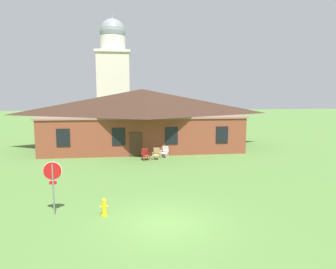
{
  "coord_description": "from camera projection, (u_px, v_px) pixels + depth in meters",
  "views": [
    {
      "loc": [
        -1.46,
        -11.58,
        5.19
      ],
      "look_at": [
        1.24,
        8.49,
        2.57
      ],
      "focal_mm": 31.93,
      "sensor_mm": 36.0,
      "label": 1
    }
  ],
  "objects": [
    {
      "name": "ground_plane",
      "position": [
        166.0,
        223.0,
        12.24
      ],
      "size": [
        200.0,
        200.0,
        0.0
      ],
      "primitive_type": "plane",
      "color": "#517A38"
    },
    {
      "name": "brick_building",
      "position": [
        142.0,
        118.0,
        30.4
      ],
      "size": [
        18.88,
        10.4,
        5.88
      ],
      "color": "brown",
      "rests_on": "ground"
    },
    {
      "name": "dome_tower",
      "position": [
        114.0,
        78.0,
        45.97
      ],
      "size": [
        5.18,
        5.18,
        17.63
      ],
      "color": "beige",
      "rests_on": "ground"
    },
    {
      "name": "stop_sign",
      "position": [
        53.0,
        178.0,
        12.95
      ],
      "size": [
        0.81,
        0.07,
        2.38
      ],
      "color": "slate",
      "rests_on": "ground"
    },
    {
      "name": "lawn_chair_by_porch",
      "position": [
        145.0,
        154.0,
        24.31
      ],
      "size": [
        0.75,
        0.8,
        0.96
      ],
      "color": "maroon",
      "rests_on": "ground"
    },
    {
      "name": "lawn_chair_near_door",
      "position": [
        156.0,
        153.0,
        24.55
      ],
      "size": [
        0.72,
        0.76,
        0.96
      ],
      "color": "tan",
      "rests_on": "ground"
    },
    {
      "name": "lawn_chair_left_end",
      "position": [
        165.0,
        152.0,
        25.37
      ],
      "size": [
        0.81,
        0.85,
        0.96
      ],
      "color": "white",
      "rests_on": "ground"
    },
    {
      "name": "fire_hydrant",
      "position": [
        104.0,
        207.0,
        12.98
      ],
      "size": [
        0.36,
        0.28,
        0.79
      ],
      "color": "gold",
      "rests_on": "ground"
    }
  ]
}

